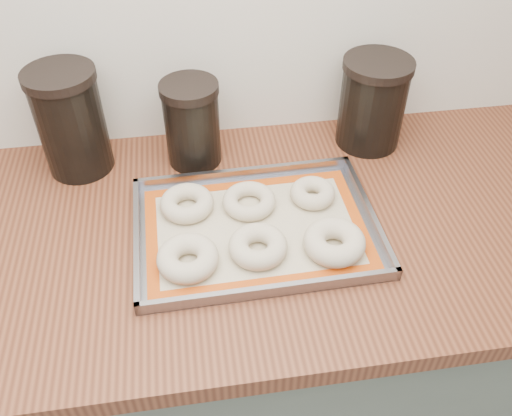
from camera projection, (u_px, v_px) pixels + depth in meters
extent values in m
cube|color=#5A665A|center=(269.00, 352.00, 1.39)|extent=(3.00, 0.65, 0.86)
cube|color=brown|center=(272.00, 227.00, 1.08)|extent=(3.06, 0.68, 0.04)
cube|color=gray|center=(256.00, 230.00, 1.04)|extent=(0.47, 0.34, 0.00)
cube|color=gray|center=(243.00, 173.00, 1.15)|extent=(0.46, 0.02, 0.02)
cube|color=gray|center=(272.00, 291.00, 0.92)|extent=(0.46, 0.02, 0.02)
cube|color=gray|center=(137.00, 240.00, 1.01)|extent=(0.02, 0.33, 0.02)
cube|color=gray|center=(369.00, 212.00, 1.06)|extent=(0.02, 0.33, 0.02)
cube|color=#C6B793|center=(256.00, 229.00, 1.04)|extent=(0.42, 0.30, 0.00)
cube|color=#BB440C|center=(245.00, 184.00, 1.14)|extent=(0.42, 0.03, 0.00)
cube|color=#BB440C|center=(269.00, 282.00, 0.94)|extent=(0.42, 0.03, 0.00)
cube|color=#BB440C|center=(152.00, 241.00, 1.02)|extent=(0.03, 0.25, 0.00)
cube|color=#BB440C|center=(356.00, 217.00, 1.07)|extent=(0.03, 0.25, 0.00)
torus|color=beige|center=(188.00, 258.00, 0.96)|extent=(0.14, 0.14, 0.04)
torus|color=beige|center=(258.00, 246.00, 0.98)|extent=(0.13, 0.13, 0.04)
torus|color=beige|center=(334.00, 242.00, 0.99)|extent=(0.12, 0.12, 0.04)
torus|color=beige|center=(187.00, 203.00, 1.07)|extent=(0.13, 0.13, 0.03)
torus|color=beige|center=(249.00, 201.00, 1.08)|extent=(0.12, 0.12, 0.03)
torus|color=beige|center=(313.00, 193.00, 1.09)|extent=(0.09, 0.09, 0.03)
cylinder|color=black|center=(72.00, 126.00, 1.12)|extent=(0.14, 0.14, 0.21)
cylinder|color=black|center=(58.00, 76.00, 1.04)|extent=(0.14, 0.14, 0.02)
cylinder|color=black|center=(192.00, 127.00, 1.15)|extent=(0.12, 0.12, 0.17)
cylinder|color=black|center=(189.00, 88.00, 1.09)|extent=(0.12, 0.12, 0.02)
cylinder|color=black|center=(372.00, 106.00, 1.20)|extent=(0.14, 0.14, 0.18)
cylinder|color=black|center=(379.00, 65.00, 1.13)|extent=(0.15, 0.15, 0.02)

